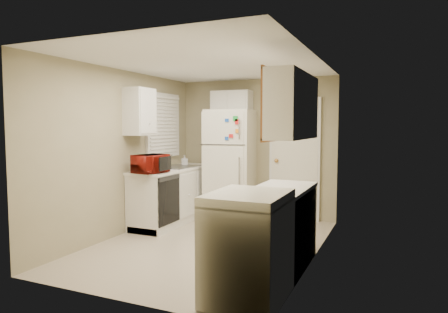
% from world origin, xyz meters
% --- Properties ---
extents(floor, '(3.80, 3.80, 0.00)m').
position_xyz_m(floor, '(0.00, 0.00, 0.00)').
color(floor, beige).
rests_on(floor, ground).
extents(ceiling, '(3.80, 3.80, 0.00)m').
position_xyz_m(ceiling, '(0.00, 0.00, 2.40)').
color(ceiling, white).
rests_on(ceiling, floor).
extents(wall_left, '(3.80, 3.80, 0.00)m').
position_xyz_m(wall_left, '(-1.40, 0.00, 1.20)').
color(wall_left, '#9B916F').
rests_on(wall_left, floor).
extents(wall_right, '(3.80, 3.80, 0.00)m').
position_xyz_m(wall_right, '(1.40, 0.00, 1.20)').
color(wall_right, '#9B916F').
rests_on(wall_right, floor).
extents(wall_back, '(2.80, 2.80, 0.00)m').
position_xyz_m(wall_back, '(0.00, 1.90, 1.20)').
color(wall_back, '#9B916F').
rests_on(wall_back, floor).
extents(wall_front, '(2.80, 2.80, 0.00)m').
position_xyz_m(wall_front, '(0.00, -1.90, 1.20)').
color(wall_front, '#9B916F').
rests_on(wall_front, floor).
extents(left_counter, '(0.60, 1.80, 0.90)m').
position_xyz_m(left_counter, '(-1.10, 0.90, 0.45)').
color(left_counter, silver).
rests_on(left_counter, floor).
extents(dishwasher, '(0.03, 0.58, 0.72)m').
position_xyz_m(dishwasher, '(-0.81, 0.30, 0.49)').
color(dishwasher, black).
rests_on(dishwasher, floor).
extents(sink, '(0.54, 0.74, 0.16)m').
position_xyz_m(sink, '(-1.10, 1.05, 0.86)').
color(sink, gray).
rests_on(sink, left_counter).
extents(microwave, '(0.53, 0.35, 0.33)m').
position_xyz_m(microwave, '(-1.02, 0.15, 1.05)').
color(microwave, maroon).
rests_on(microwave, left_counter).
extents(soap_bottle, '(0.10, 0.10, 0.17)m').
position_xyz_m(soap_bottle, '(-1.15, 1.39, 1.00)').
color(soap_bottle, white).
rests_on(soap_bottle, left_counter).
extents(window_blinds, '(0.10, 0.98, 1.08)m').
position_xyz_m(window_blinds, '(-1.36, 1.05, 1.60)').
color(window_blinds, silver).
rests_on(window_blinds, wall_left).
extents(upper_cabinet_left, '(0.30, 0.45, 0.70)m').
position_xyz_m(upper_cabinet_left, '(-1.25, 0.22, 1.80)').
color(upper_cabinet_left, silver).
rests_on(upper_cabinet_left, wall_left).
extents(refrigerator, '(0.83, 0.81, 1.86)m').
position_xyz_m(refrigerator, '(-0.35, 1.61, 0.93)').
color(refrigerator, silver).
rests_on(refrigerator, floor).
extents(cabinet_over_fridge, '(0.70, 0.30, 0.40)m').
position_xyz_m(cabinet_over_fridge, '(-0.40, 1.75, 2.00)').
color(cabinet_over_fridge, silver).
rests_on(cabinet_over_fridge, wall_back).
extents(interior_door, '(0.86, 0.06, 2.08)m').
position_xyz_m(interior_door, '(0.70, 1.86, 1.02)').
color(interior_door, silver).
rests_on(interior_door, floor).
extents(right_counter, '(0.60, 2.00, 0.90)m').
position_xyz_m(right_counter, '(1.10, -0.80, 0.45)').
color(right_counter, silver).
rests_on(right_counter, floor).
extents(stove, '(0.67, 0.83, 1.00)m').
position_xyz_m(stove, '(1.07, -1.40, 0.50)').
color(stove, silver).
rests_on(stove, floor).
extents(upper_cabinet_right, '(0.30, 1.20, 0.70)m').
position_xyz_m(upper_cabinet_right, '(1.25, -0.50, 1.80)').
color(upper_cabinet_right, silver).
rests_on(upper_cabinet_right, wall_right).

